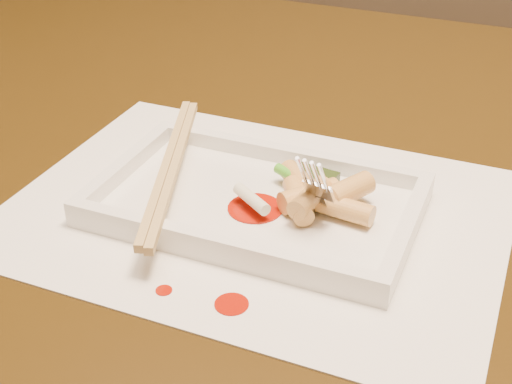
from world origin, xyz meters
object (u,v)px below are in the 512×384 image
at_px(chopstick_a, 167,165).
at_px(fork, 351,127).
at_px(plate_base, 256,206).
at_px(placemat, 256,211).
at_px(table, 213,219).

relative_size(chopstick_a, fork, 1.72).
relative_size(plate_base, chopstick_a, 1.08).
distance_m(plate_base, fork, 0.11).
bearing_deg(placemat, plate_base, -45.00).
bearing_deg(fork, table, 150.88).
height_order(chopstick_a, fork, fork).
relative_size(table, placemat, 3.50).
xyz_separation_m(table, plate_base, (0.10, -0.11, 0.11)).
distance_m(table, plate_base, 0.18).
bearing_deg(placemat, table, 131.09).
distance_m(chopstick_a, fork, 0.16).
bearing_deg(chopstick_a, plate_base, 0.00).
relative_size(placemat, plate_base, 1.54).
distance_m(plate_base, chopstick_a, 0.08).
distance_m(table, chopstick_a, 0.17).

